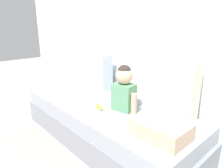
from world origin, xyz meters
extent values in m
plane|color=#B2ADA3|center=(0.00, 0.00, 0.00)|extent=(12.00, 12.00, 0.00)
cube|color=silver|center=(0.00, 0.54, 1.16)|extent=(5.29, 0.10, 2.32)
cube|color=gray|center=(0.00, 0.00, 0.13)|extent=(2.09, 0.82, 0.26)
cube|color=#8C939E|center=(0.00, 0.00, 0.34)|extent=(2.02, 0.80, 0.15)
cube|color=#B2BCC6|center=(-0.57, 0.31, 0.64)|extent=(0.55, 0.16, 0.45)
cube|color=beige|center=(0.57, 0.31, 0.68)|extent=(0.48, 0.16, 0.53)
cube|color=#568E66|center=(0.22, 0.05, 0.55)|extent=(0.23, 0.18, 0.26)
sphere|color=tan|center=(0.22, 0.05, 0.76)|extent=(0.17, 0.17, 0.17)
sphere|color=#2D231E|center=(0.22, 0.05, 0.80)|extent=(0.13, 0.13, 0.13)
cylinder|color=tan|center=(0.09, 0.05, 0.51)|extent=(0.06, 0.06, 0.20)
cylinder|color=tan|center=(0.35, 0.05, 0.51)|extent=(0.06, 0.06, 0.20)
ellipsoid|color=yellow|center=(0.03, -0.11, 0.44)|extent=(0.18, 0.08, 0.04)
cube|color=tan|center=(0.76, -0.10, 0.48)|extent=(0.40, 0.28, 0.13)
camera|label=1|loc=(1.51, -1.29, 1.24)|focal=32.55mm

